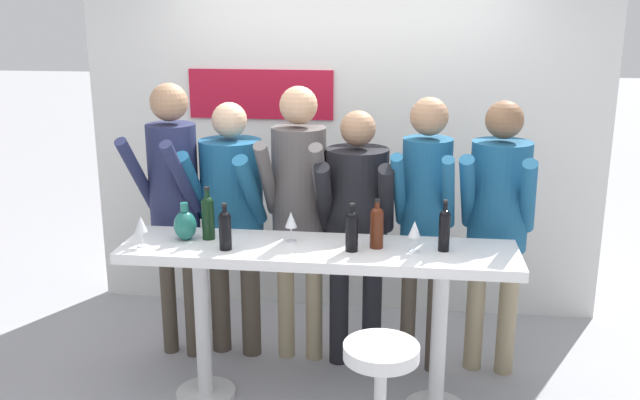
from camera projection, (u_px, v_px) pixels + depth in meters
The scene contains 18 objects.
back_wall at pixel (342, 153), 5.32m from camera, with size 3.82×0.12×2.42m.
tasting_table at pixel (318, 275), 4.03m from camera, with size 2.22×0.52×0.98m.
bar_stool at pixel (380, 392), 3.42m from camera, with size 0.38×0.38×0.74m.
person_far_left at pixel (173, 189), 4.53m from camera, with size 0.44×0.58×1.82m.
person_left at pixel (232, 204), 4.58m from camera, with size 0.53×0.61×1.70m.
person_center_left at pixel (299, 194), 4.48m from camera, with size 0.42×0.56×1.81m.
person_center at pixel (357, 214), 4.44m from camera, with size 0.46×0.54×1.67m.
person_center_right at pixel (426, 203), 4.34m from camera, with size 0.40×0.54×1.76m.
person_right at pixel (498, 209), 4.33m from camera, with size 0.50×0.60×1.75m.
wine_bottle_0 at pixel (225, 228), 3.91m from camera, with size 0.07×0.07×0.26m.
wine_bottle_1 at pixel (352, 229), 3.88m from camera, with size 0.07×0.07×0.27m.
wine_bottle_2 at pixel (377, 225), 3.94m from camera, with size 0.08×0.08×0.28m.
wine_bottle_3 at pixel (208, 215), 4.08m from camera, with size 0.07×0.07×0.31m.
wine_bottle_4 at pixel (444, 228), 3.89m from camera, with size 0.06×0.06×0.29m.
wine_glass_0 at pixel (414, 230), 3.87m from camera, with size 0.07×0.07×0.18m.
wine_glass_1 at pixel (141, 225), 3.96m from camera, with size 0.07×0.07×0.18m.
wine_glass_2 at pixel (291, 221), 4.04m from camera, with size 0.07×0.07×0.18m.
decorative_vase at pixel (185, 225), 4.08m from camera, with size 0.13×0.13×0.22m.
Camera 1 is at (0.47, -3.74, 2.30)m, focal length 40.00 mm.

